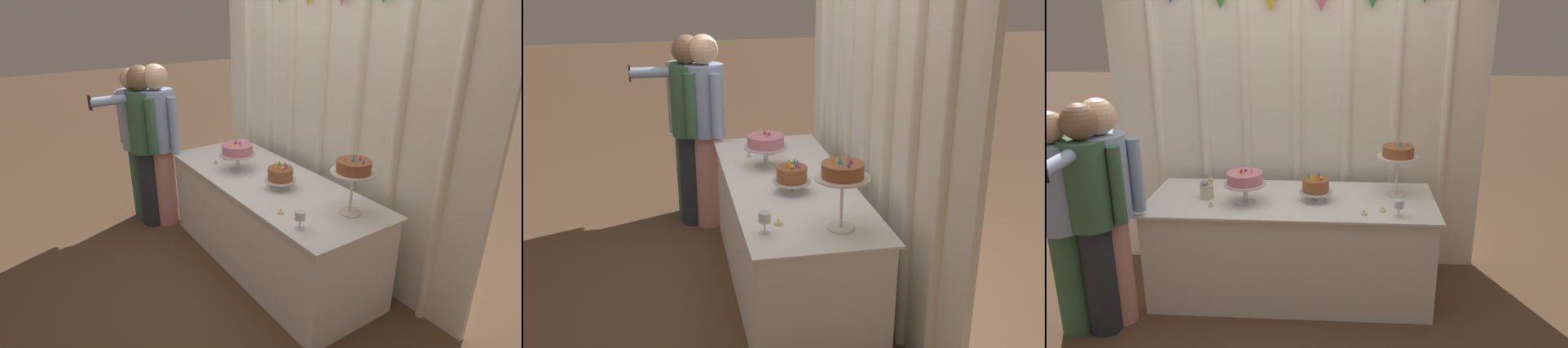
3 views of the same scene
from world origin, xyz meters
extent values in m
plane|color=brown|center=(0.00, 0.00, 0.00)|extent=(24.00, 24.00, 0.00)
cube|color=white|center=(0.00, 0.65, 1.29)|extent=(2.96, 0.04, 2.59)
cylinder|color=white|center=(-1.12, 0.62, 1.29)|extent=(0.07, 0.07, 2.59)
cylinder|color=white|center=(-0.74, 0.62, 1.29)|extent=(0.09, 0.09, 2.59)
cylinder|color=white|center=(-0.40, 0.62, 1.29)|extent=(0.07, 0.07, 2.59)
cylinder|color=white|center=(0.00, 0.62, 1.29)|extent=(0.08, 0.08, 2.59)
cylinder|color=white|center=(0.39, 0.62, 1.29)|extent=(0.09, 0.09, 2.59)
cylinder|color=white|center=(0.77, 0.62, 1.29)|extent=(0.08, 0.08, 2.59)
cylinder|color=white|center=(1.16, 0.62, 1.29)|extent=(0.07, 0.07, 2.59)
cone|color=yellow|center=(-0.19, 0.59, 2.14)|extent=(0.13, 0.13, 0.15)
cone|color=pink|center=(0.19, 0.59, 2.14)|extent=(0.13, 0.13, 0.15)
cube|color=white|center=(0.00, 0.10, 0.38)|extent=(2.03, 0.75, 0.76)
cube|color=white|center=(0.00, 0.10, 0.76)|extent=(2.08, 0.80, 0.01)
cylinder|color=silver|center=(-0.32, 0.00, 0.78)|extent=(0.14, 0.14, 0.01)
cylinder|color=silver|center=(-0.32, 0.00, 0.85)|extent=(0.03, 0.03, 0.13)
cylinder|color=silver|center=(-0.32, 0.00, 0.92)|extent=(0.30, 0.30, 0.01)
cylinder|color=pink|center=(-0.32, 0.00, 0.96)|extent=(0.25, 0.25, 0.08)
cone|color=pink|center=(-0.27, 0.00, 1.02)|extent=(0.02, 0.02, 0.03)
sphere|color=purple|center=(-0.31, 0.02, 1.01)|extent=(0.02, 0.02, 0.02)
cone|color=#DB333D|center=(-0.34, 0.00, 1.02)|extent=(0.03, 0.03, 0.04)
cone|color=yellow|center=(-0.32, -0.04, 1.02)|extent=(0.02, 0.02, 0.03)
cylinder|color=silver|center=(0.18, 0.08, 0.78)|extent=(0.15, 0.15, 0.01)
cylinder|color=silver|center=(0.18, 0.08, 0.81)|extent=(0.03, 0.03, 0.05)
cylinder|color=silver|center=(0.18, 0.08, 0.84)|extent=(0.24, 0.24, 0.01)
cylinder|color=#995633|center=(0.18, 0.08, 0.89)|extent=(0.19, 0.19, 0.09)
sphere|color=yellow|center=(0.22, 0.07, 0.95)|extent=(0.02, 0.02, 0.02)
cone|color=purple|center=(0.20, 0.11, 0.96)|extent=(0.03, 0.03, 0.05)
cone|color=green|center=(0.12, 0.11, 0.95)|extent=(0.03, 0.03, 0.04)
cone|color=yellow|center=(0.15, 0.07, 0.96)|extent=(0.03, 0.03, 0.05)
cone|color=orange|center=(0.19, 0.05, 0.96)|extent=(0.03, 0.03, 0.04)
cylinder|color=silver|center=(0.77, 0.23, 0.78)|extent=(0.15, 0.15, 0.01)
cylinder|color=silver|center=(0.77, 0.23, 0.92)|extent=(0.02, 0.02, 0.28)
cylinder|color=silver|center=(0.77, 0.23, 1.07)|extent=(0.30, 0.30, 0.01)
cylinder|color=#995633|center=(0.77, 0.23, 1.11)|extent=(0.23, 0.23, 0.08)
cone|color=blue|center=(0.84, 0.24, 1.16)|extent=(0.02, 0.02, 0.03)
cone|color=purple|center=(0.78, 0.27, 1.16)|extent=(0.02, 0.02, 0.03)
cone|color=pink|center=(0.74, 0.27, 1.17)|extent=(0.02, 0.02, 0.03)
cone|color=orange|center=(0.73, 0.18, 1.16)|extent=(0.02, 0.02, 0.03)
cone|color=#2DB2B7|center=(0.77, 0.21, 1.17)|extent=(0.03, 0.03, 0.04)
cylinder|color=silver|center=(0.75, -0.19, 0.77)|extent=(0.06, 0.06, 0.00)
cylinder|color=silver|center=(0.75, -0.19, 0.81)|extent=(0.01, 0.01, 0.06)
cylinder|color=silver|center=(0.75, -0.19, 0.87)|extent=(0.07, 0.07, 0.06)
cylinder|color=beige|center=(-0.62, 0.08, 0.82)|extent=(0.10, 0.10, 0.11)
sphere|color=silver|center=(-0.62, 0.06, 0.91)|extent=(0.04, 0.04, 0.04)
sphere|color=#E5C666|center=(-0.58, 0.09, 0.91)|extent=(0.04, 0.04, 0.04)
sphere|color=silver|center=(-0.64, 0.07, 0.89)|extent=(0.04, 0.04, 0.04)
cylinder|color=beige|center=(-0.55, -0.09, 0.78)|extent=(0.04, 0.04, 0.02)
sphere|color=#F9CC4C|center=(-0.55, -0.09, 0.80)|extent=(0.01, 0.01, 0.01)
cylinder|color=beige|center=(0.52, -0.16, 0.78)|extent=(0.04, 0.04, 0.02)
sphere|color=#F9CC4C|center=(0.52, -0.16, 0.80)|extent=(0.01, 0.01, 0.01)
cylinder|color=beige|center=(0.65, -0.09, 0.78)|extent=(0.05, 0.05, 0.02)
sphere|color=#F9CC4C|center=(0.65, -0.09, 0.80)|extent=(0.01, 0.01, 0.01)
cylinder|color=#D6938E|center=(-1.17, -0.34, 0.39)|extent=(0.29, 0.29, 0.78)
cylinder|color=#93ADD6|center=(-1.17, -0.34, 1.06)|extent=(0.40, 0.40, 0.57)
sphere|color=beige|center=(-1.17, -0.34, 1.46)|extent=(0.23, 0.23, 0.23)
cube|color=#232328|center=(-1.17, -0.48, 1.09)|extent=(0.04, 0.02, 0.36)
cylinder|color=#93ADD6|center=(-1.35, -0.41, 1.06)|extent=(0.08, 0.08, 0.50)
cylinder|color=#93ADD6|center=(-0.99, -0.27, 1.06)|extent=(0.08, 0.08, 0.50)
cylinder|color=#282D38|center=(-1.23, -0.46, 0.39)|extent=(0.21, 0.21, 0.77)
cylinder|color=#3D6B4C|center=(-1.23, -0.46, 1.06)|extent=(0.30, 0.30, 0.57)
sphere|color=#846047|center=(-1.23, -0.46, 1.46)|extent=(0.23, 0.23, 0.23)
cylinder|color=#3D6B4C|center=(-1.42, -0.46, 1.05)|extent=(0.08, 0.08, 0.51)
cylinder|color=#3D6B4C|center=(-1.04, -0.46, 1.05)|extent=(0.08, 0.08, 0.51)
cylinder|color=#3D6B4C|center=(-1.41, -0.49, 0.38)|extent=(0.28, 0.28, 0.76)
cylinder|color=#93ADD6|center=(-1.41, -0.49, 1.04)|extent=(0.38, 0.38, 0.57)
sphere|color=tan|center=(-1.41, -0.49, 1.43)|extent=(0.20, 0.20, 0.20)
cylinder|color=#93ADD6|center=(-1.24, -0.66, 1.29)|extent=(0.08, 0.50, 0.08)
camera|label=1|loc=(2.55, -1.69, 2.11)|focal=29.16mm
camera|label=2|loc=(3.83, -0.69, 2.24)|focal=44.12mm
camera|label=3|loc=(0.35, -3.52, 2.19)|focal=36.83mm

